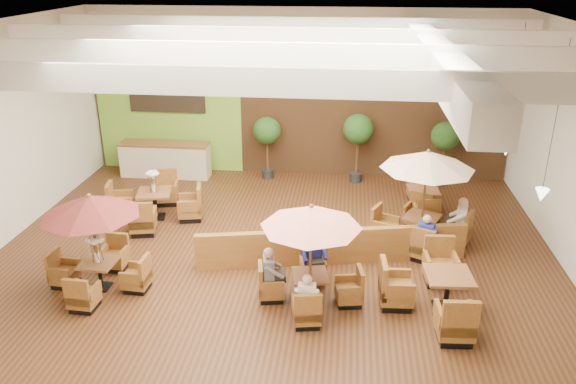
# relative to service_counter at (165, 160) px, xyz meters

# --- Properties ---
(room) EXTENTS (14.04, 14.00, 5.52)m
(room) POSITION_rel_service_counter_xyz_m (4.65, -3.88, 3.05)
(room) COLOR #381E0F
(room) RESTS_ON ground
(service_counter) EXTENTS (3.00, 0.75, 1.18)m
(service_counter) POSITION_rel_service_counter_xyz_m (0.00, 0.00, 0.00)
(service_counter) COLOR beige
(service_counter) RESTS_ON ground
(booth_divider) EXTENTS (6.47, 1.51, 0.91)m
(booth_divider) POSITION_rel_service_counter_xyz_m (5.87, -5.39, -0.13)
(booth_divider) COLOR brown
(booth_divider) RESTS_ON ground
(table_0) EXTENTS (2.25, 2.25, 2.31)m
(table_0) POSITION_rel_service_counter_xyz_m (0.74, -7.06, 0.99)
(table_0) COLOR brown
(table_0) RESTS_ON ground
(table_1) EXTENTS (2.31, 2.31, 2.30)m
(table_1) POSITION_rel_service_counter_xyz_m (5.45, -7.10, 1.01)
(table_1) COLOR brown
(table_1) RESTS_ON ground
(table_2) EXTENTS (2.67, 2.67, 2.55)m
(table_2) POSITION_rel_service_counter_xyz_m (8.11, -4.02, 1.16)
(table_2) COLOR brown
(table_2) RESTS_ON ground
(table_3) EXTENTS (2.82, 2.82, 1.58)m
(table_3) POSITION_rel_service_counter_xyz_m (0.75, -3.33, -0.14)
(table_3) COLOR brown
(table_3) RESTS_ON ground
(table_4) EXTENTS (1.92, 2.83, 1.05)m
(table_4) POSITION_rel_service_counter_xyz_m (8.02, -7.05, -0.19)
(table_4) COLOR brown
(table_4) RESTS_ON ground
(table_5) EXTENTS (0.93, 2.61, 0.97)m
(table_5) POSITION_rel_service_counter_xyz_m (8.34, -2.19, -0.21)
(table_5) COLOR brown
(table_5) RESTS_ON ground
(topiary_0) EXTENTS (0.91, 0.91, 2.11)m
(topiary_0) POSITION_rel_service_counter_xyz_m (3.47, 0.20, 0.99)
(topiary_0) COLOR black
(topiary_0) RESTS_ON ground
(topiary_1) EXTENTS (0.99, 0.99, 2.29)m
(topiary_1) POSITION_rel_service_counter_xyz_m (6.45, 0.20, 1.12)
(topiary_1) COLOR black
(topiary_1) RESTS_ON ground
(topiary_2) EXTENTS (0.91, 0.91, 2.11)m
(topiary_2) POSITION_rel_service_counter_xyz_m (9.21, 0.20, 0.99)
(topiary_2) COLOR black
(topiary_2) RESTS_ON ground
(diner_0) EXTENTS (0.35, 0.28, 0.72)m
(diner_0) POSITION_rel_service_counter_xyz_m (5.45, -7.93, 0.15)
(diner_0) COLOR silver
(diner_0) RESTS_ON ground
(diner_1) EXTENTS (0.45, 0.42, 0.82)m
(diner_1) POSITION_rel_service_counter_xyz_m (5.45, -6.26, 0.18)
(diner_1) COLOR navy
(diner_1) RESTS_ON ground
(diner_2) EXTENTS (0.36, 0.42, 0.79)m
(diner_2) POSITION_rel_service_counter_xyz_m (4.61, -7.10, 0.17)
(diner_2) COLOR slate
(diner_2) RESTS_ON ground
(diner_3) EXTENTS (0.42, 0.38, 0.76)m
(diner_3) POSITION_rel_service_counter_xyz_m (8.11, -4.95, 0.16)
(diner_3) COLOR navy
(diner_3) RESTS_ON ground
(diner_4) EXTENTS (0.41, 0.46, 0.85)m
(diner_4) POSITION_rel_service_counter_xyz_m (9.05, -4.02, 0.19)
(diner_4) COLOR silver
(diner_4) RESTS_ON ground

